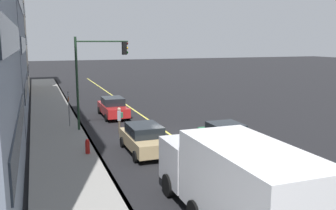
# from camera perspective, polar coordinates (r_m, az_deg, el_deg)

# --- Properties ---
(ground) EXTENTS (200.00, 200.00, 0.00)m
(ground) POSITION_cam_1_polar(r_m,az_deg,el_deg) (23.04, 1.19, -5.23)
(ground) COLOR black
(sidewalk_slab) EXTENTS (80.00, 3.50, 0.15)m
(sidewalk_slab) POSITION_cam_1_polar(r_m,az_deg,el_deg) (21.58, -16.13, -6.47)
(sidewalk_slab) COLOR gray
(sidewalk_slab) RESTS_ON ground
(curb_edge) EXTENTS (80.00, 0.16, 0.15)m
(curb_edge) POSITION_cam_1_polar(r_m,az_deg,el_deg) (21.74, -11.71, -6.16)
(curb_edge) COLOR slate
(curb_edge) RESTS_ON ground
(lane_stripe_center) EXTENTS (80.00, 0.16, 0.01)m
(lane_stripe_center) POSITION_cam_1_polar(r_m,az_deg,el_deg) (23.04, 1.19, -5.21)
(lane_stripe_center) COLOR #D8CC4C
(lane_stripe_center) RESTS_ON ground
(car_tan) EXTENTS (4.34, 1.98, 1.56)m
(car_tan) POSITION_cam_1_polar(r_m,az_deg,el_deg) (19.98, -3.72, -5.24)
(car_tan) COLOR tan
(car_tan) RESTS_ON ground
(car_red) EXTENTS (4.78, 1.90, 1.58)m
(car_red) POSITION_cam_1_polar(r_m,az_deg,el_deg) (29.66, -8.60, -0.34)
(car_red) COLOR red
(car_red) RESTS_ON ground
(car_green) EXTENTS (4.10, 2.06, 1.46)m
(car_green) POSITION_cam_1_polar(r_m,az_deg,el_deg) (20.81, 9.27, -4.90)
(car_green) COLOR #1E6038
(car_green) RESTS_ON ground
(truck_white) EXTENTS (7.58, 2.62, 2.96)m
(truck_white) POSITION_cam_1_polar(r_m,az_deg,el_deg) (12.16, 10.48, -11.65)
(truck_white) COLOR silver
(truck_white) RESTS_ON ground
(pedestrian_with_backpack) EXTENTS (0.45, 0.44, 1.70)m
(pedestrian_with_backpack) POSITION_cam_1_polar(r_m,az_deg,el_deg) (24.46, -7.58, -2.02)
(pedestrian_with_backpack) COLOR brown
(pedestrian_with_backpack) RESTS_ON ground
(traffic_light_mast) EXTENTS (0.28, 3.58, 6.32)m
(traffic_light_mast) POSITION_cam_1_polar(r_m,az_deg,el_deg) (24.90, -11.23, 5.73)
(traffic_light_mast) COLOR #1E3823
(traffic_light_mast) RESTS_ON ground
(street_sign_post) EXTENTS (0.60, 0.08, 2.62)m
(street_sign_post) POSITION_cam_1_polar(r_m,az_deg,el_deg) (26.25, -15.26, -0.23)
(street_sign_post) COLOR slate
(street_sign_post) RESTS_ON ground
(fire_hydrant) EXTENTS (0.24, 0.24, 0.94)m
(fire_hydrant) POSITION_cam_1_polar(r_m,az_deg,el_deg) (19.90, -12.48, -6.53)
(fire_hydrant) COLOR red
(fire_hydrant) RESTS_ON ground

